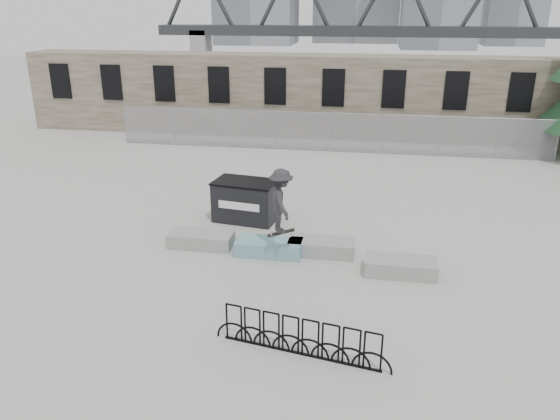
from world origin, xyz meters
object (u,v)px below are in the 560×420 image
object	(u,v)px
planter_far_left	(201,239)
skateboarder	(281,201)
planter_center_left	(269,247)
planter_offset	(401,266)
dumpster	(246,200)
planter_center_right	(321,246)
bike_rack	(300,337)

from	to	relation	value
planter_far_left	skateboarder	world-z (taller)	skateboarder
planter_center_left	skateboarder	bearing A→B (deg)	-51.26
planter_offset	dumpster	distance (m)	6.21
planter_center_right	planter_far_left	bearing A→B (deg)	-178.80
planter_center_left	planter_offset	xyz separation A→B (m)	(3.91, -0.68, 0.00)
planter_center_right	skateboarder	world-z (taller)	skateboarder
planter_far_left	bike_rack	distance (m)	6.40
planter_offset	skateboarder	bearing A→B (deg)	178.49
planter_far_left	skateboarder	bearing A→B (deg)	-16.72
planter_offset	bike_rack	size ratio (longest dim) A/B	0.50
planter_far_left	planter_offset	bearing A→B (deg)	-8.33
planter_center_right	dumpster	distance (m)	3.75
skateboarder	planter_offset	bearing A→B (deg)	-112.94
planter_offset	dumpster	size ratio (longest dim) A/B	0.85
planter_far_left	planter_center_right	distance (m)	3.79
planter_center_left	dumpster	world-z (taller)	dumpster
planter_far_left	planter_center_left	xyz separation A→B (m)	(2.22, -0.22, 0.00)
planter_center_right	dumpster	world-z (taller)	dumpster
planter_center_left	bike_rack	size ratio (longest dim) A/B	0.50
planter_center_left	dumpster	bearing A→B (deg)	116.64
planter_far_left	planter_offset	distance (m)	6.19
planter_offset	skateboarder	distance (m)	3.84
planter_offset	skateboarder	size ratio (longest dim) A/B	0.99
planter_far_left	planter_center_right	bearing A→B (deg)	1.20
planter_center_left	dumpster	distance (m)	2.99
planter_offset	planter_center_left	bearing A→B (deg)	170.20
planter_offset	skateboarder	xyz separation A→B (m)	(-3.44, 0.09, 1.71)
planter_far_left	dumpster	world-z (taller)	dumpster
planter_center_right	bike_rack	distance (m)	5.20
planter_far_left	dumpster	distance (m)	2.62
planter_far_left	planter_center_right	size ratio (longest dim) A/B	1.00
dumpster	skateboarder	size ratio (longest dim) A/B	1.16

